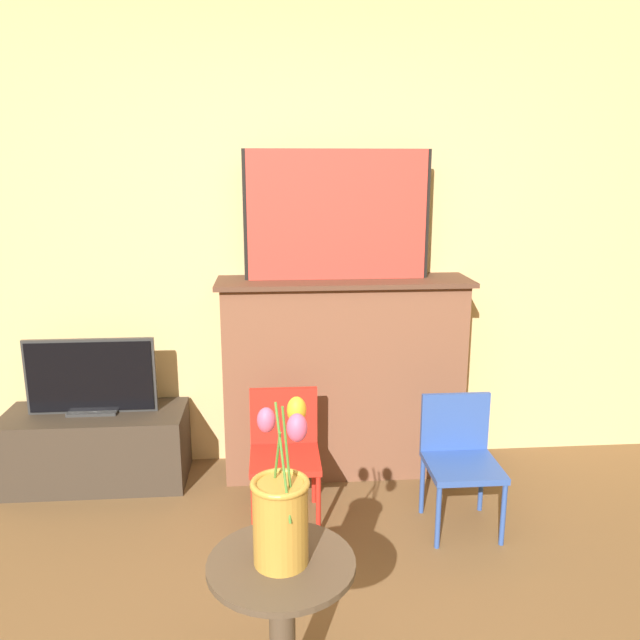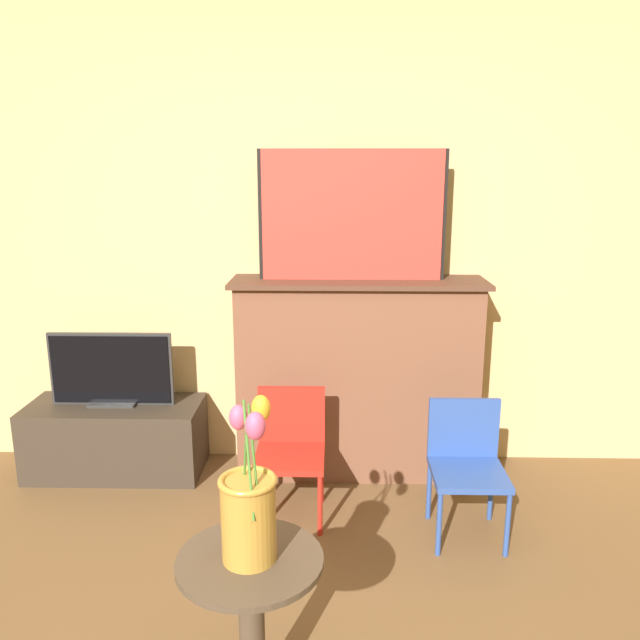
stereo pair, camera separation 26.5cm
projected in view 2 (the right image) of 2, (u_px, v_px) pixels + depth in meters
name	position (u px, v px, depth m)	size (l,w,h in m)	color
wall_back	(310.00, 233.00, 3.52)	(8.00, 0.06, 2.70)	tan
fireplace_mantel	(357.00, 375.00, 3.49)	(1.38, 0.39, 1.12)	brown
painting	(352.00, 215.00, 3.29)	(0.99, 0.03, 0.68)	black
tv_stand	(116.00, 438.00, 3.56)	(0.97, 0.42, 0.41)	#382D23
tv_monitor	(111.00, 370.00, 3.47)	(0.69, 0.12, 0.41)	#2D2D2D
chair_red	(290.00, 445.00, 3.10)	(0.34, 0.34, 0.63)	red
chair_blue	(466.00, 460.00, 2.94)	(0.34, 0.34, 0.63)	#2D4C99
side_table	(251.00, 614.00, 1.92)	(0.45, 0.45, 0.56)	#4C3D2D
vase_tulips	(249.00, 508.00, 1.83)	(0.18, 0.29, 0.53)	#B78433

